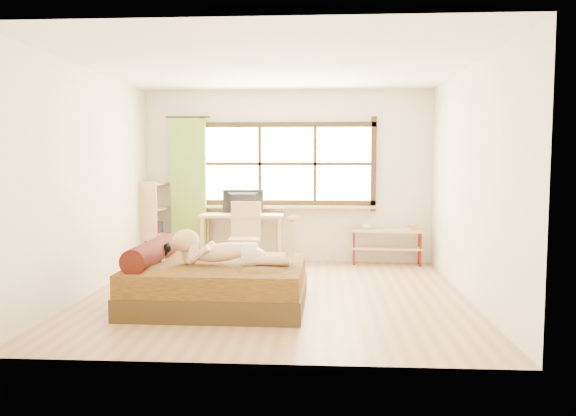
# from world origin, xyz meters

# --- Properties ---
(floor) EXTENTS (4.50, 4.50, 0.00)m
(floor) POSITION_xyz_m (0.00, 0.00, 0.00)
(floor) COLOR #9E754C
(floor) RESTS_ON ground
(ceiling) EXTENTS (4.50, 4.50, 0.00)m
(ceiling) POSITION_xyz_m (0.00, 0.00, 2.70)
(ceiling) COLOR white
(ceiling) RESTS_ON wall_back
(wall_back) EXTENTS (4.50, 0.00, 4.50)m
(wall_back) POSITION_xyz_m (0.00, 2.25, 1.35)
(wall_back) COLOR silver
(wall_back) RESTS_ON floor
(wall_front) EXTENTS (4.50, 0.00, 4.50)m
(wall_front) POSITION_xyz_m (0.00, -2.25, 1.35)
(wall_front) COLOR silver
(wall_front) RESTS_ON floor
(wall_left) EXTENTS (0.00, 4.50, 4.50)m
(wall_left) POSITION_xyz_m (-2.25, 0.00, 1.35)
(wall_left) COLOR silver
(wall_left) RESTS_ON floor
(wall_right) EXTENTS (0.00, 4.50, 4.50)m
(wall_right) POSITION_xyz_m (2.25, 0.00, 1.35)
(wall_right) COLOR silver
(wall_right) RESTS_ON floor
(window) EXTENTS (2.80, 0.16, 1.46)m
(window) POSITION_xyz_m (0.00, 2.22, 1.51)
(window) COLOR #FFEDBF
(window) RESTS_ON wall_back
(curtain) EXTENTS (0.55, 0.10, 2.20)m
(curtain) POSITION_xyz_m (-1.55, 2.13, 1.15)
(curtain) COLOR #5D8725
(curtain) RESTS_ON wall_back
(bed) EXTENTS (1.92, 1.54, 0.72)m
(bed) POSITION_xyz_m (-0.64, -0.51, 0.26)
(bed) COLOR #33200F
(bed) RESTS_ON floor
(woman) EXTENTS (1.34, 0.39, 0.57)m
(woman) POSITION_xyz_m (-0.45, -0.56, 0.76)
(woman) COLOR beige
(woman) RESTS_ON bed
(kitten) EXTENTS (0.29, 0.12, 0.23)m
(kitten) POSITION_xyz_m (-1.32, -0.41, 0.59)
(kitten) COLOR black
(kitten) RESTS_ON bed
(desk) EXTENTS (1.29, 0.63, 0.79)m
(desk) POSITION_xyz_m (-0.68, 1.95, 0.69)
(desk) COLOR tan
(desk) RESTS_ON floor
(monitor) EXTENTS (0.63, 0.11, 0.36)m
(monitor) POSITION_xyz_m (-0.68, 2.00, 0.97)
(monitor) COLOR black
(monitor) RESTS_ON desk
(chair) EXTENTS (0.46, 0.46, 0.99)m
(chair) POSITION_xyz_m (-0.58, 1.59, 0.55)
(chair) COLOR tan
(chair) RESTS_ON floor
(pipe_shelf) EXTENTS (1.10, 0.33, 0.62)m
(pipe_shelf) POSITION_xyz_m (1.55, 2.07, 0.40)
(pipe_shelf) COLOR tan
(pipe_shelf) RESTS_ON floor
(cup) EXTENTS (0.13, 0.13, 0.09)m
(cup) POSITION_xyz_m (1.24, 2.07, 0.59)
(cup) COLOR gray
(cup) RESTS_ON pipe_shelf
(book) EXTENTS (0.18, 0.24, 0.02)m
(book) POSITION_xyz_m (1.74, 2.07, 0.55)
(book) COLOR gray
(book) RESTS_ON pipe_shelf
(bookshelf) EXTENTS (0.41, 0.60, 1.27)m
(bookshelf) POSITION_xyz_m (-2.08, 2.10, 0.65)
(bookshelf) COLOR tan
(bookshelf) RESTS_ON floor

